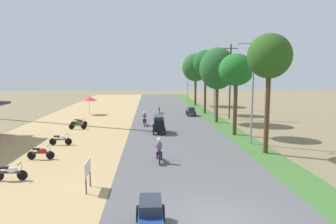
{
  "coord_description": "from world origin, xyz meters",
  "views": [
    {
      "loc": [
        -2.52,
        -11.03,
        5.84
      ],
      "look_at": [
        -0.55,
        20.17,
        1.77
      ],
      "focal_mm": 32.13,
      "sensor_mm": 36.0,
      "label": 1
    }
  ],
  "objects_px": {
    "utility_pole_far": "(230,80)",
    "parked_motorbike_nearest": "(11,172)",
    "median_tree_second": "(236,71)",
    "parked_motorbike_second": "(41,152)",
    "street_signboard": "(88,170)",
    "parked_motorbike_fourth": "(78,125)",
    "streetlamp_near": "(253,86)",
    "median_tree_third": "(218,69)",
    "utility_pole_near": "(215,78)",
    "parked_motorbike_fifth": "(79,122)",
    "car_van_black": "(159,123)",
    "parked_motorbike_third": "(61,139)",
    "streetlamp_mid": "(215,83)",
    "streetlamp_far": "(188,79)",
    "motorbike_ahead_third": "(159,110)",
    "motorbike_ahead_second": "(145,119)",
    "vendor_umbrella": "(89,99)",
    "motorbike_foreground_rider": "(159,151)",
    "car_sedan_charcoal": "(191,111)",
    "car_sedan_blue": "(150,214)",
    "median_tree_fourth": "(206,63)",
    "median_tree_fifth": "(196,68)"
  },
  "relations": [
    {
      "from": "car_sedan_blue",
      "to": "car_van_black",
      "type": "bearing_deg",
      "value": 87.2
    },
    {
      "from": "parked_motorbike_third",
      "to": "streetlamp_mid",
      "type": "xyz_separation_m",
      "value": [
        15.46,
        13.44,
        4.02
      ]
    },
    {
      "from": "parked_motorbike_fourth",
      "to": "streetlamp_far",
      "type": "relative_size",
      "value": 0.23
    },
    {
      "from": "parked_motorbike_fourth",
      "to": "median_tree_third",
      "type": "bearing_deg",
      "value": 12.86
    },
    {
      "from": "parked_motorbike_fourth",
      "to": "streetlamp_far",
      "type": "height_order",
      "value": "streetlamp_far"
    },
    {
      "from": "median_tree_third",
      "to": "median_tree_fourth",
      "type": "relative_size",
      "value": 0.96
    },
    {
      "from": "median_tree_second",
      "to": "motorbike_ahead_third",
      "type": "distance_m",
      "value": 17.76
    },
    {
      "from": "parked_motorbike_fourth",
      "to": "streetlamp_near",
      "type": "height_order",
      "value": "streetlamp_near"
    },
    {
      "from": "median_tree_fifth",
      "to": "motorbike_foreground_rider",
      "type": "relative_size",
      "value": 5.12
    },
    {
      "from": "parked_motorbike_second",
      "to": "parked_motorbike_fourth",
      "type": "relative_size",
      "value": 1.0
    },
    {
      "from": "parked_motorbike_nearest",
      "to": "streetlamp_near",
      "type": "relative_size",
      "value": 0.22
    },
    {
      "from": "parked_motorbike_fifth",
      "to": "car_van_black",
      "type": "height_order",
      "value": "car_van_black"
    },
    {
      "from": "utility_pole_far",
      "to": "parked_motorbike_nearest",
      "type": "bearing_deg",
      "value": -129.41
    },
    {
      "from": "street_signboard",
      "to": "car_sedan_charcoal",
      "type": "xyz_separation_m",
      "value": [
        8.7,
        25.59,
        -0.37
      ]
    },
    {
      "from": "vendor_umbrella",
      "to": "motorbike_foreground_rider",
      "type": "bearing_deg",
      "value": -68.95
    },
    {
      "from": "median_tree_fourth",
      "to": "car_van_black",
      "type": "height_order",
      "value": "median_tree_fourth"
    },
    {
      "from": "median_tree_third",
      "to": "streetlamp_near",
      "type": "distance_m",
      "value": 11.03
    },
    {
      "from": "parked_motorbike_nearest",
      "to": "streetlamp_near",
      "type": "distance_m",
      "value": 18.02
    },
    {
      "from": "motorbike_ahead_second",
      "to": "parked_motorbike_fourth",
      "type": "bearing_deg",
      "value": -167.06
    },
    {
      "from": "parked_motorbike_nearest",
      "to": "streetlamp_far",
      "type": "bearing_deg",
      "value": 71.86
    },
    {
      "from": "median_tree_third",
      "to": "utility_pole_near",
      "type": "xyz_separation_m",
      "value": [
        2.5,
        12.76,
        -1.23
      ]
    },
    {
      "from": "parked_motorbike_second",
      "to": "median_tree_fourth",
      "type": "relative_size",
      "value": 0.2
    },
    {
      "from": "parked_motorbike_third",
      "to": "streetlamp_mid",
      "type": "bearing_deg",
      "value": 41.0
    },
    {
      "from": "parked_motorbike_third",
      "to": "streetlamp_near",
      "type": "relative_size",
      "value": 0.22
    },
    {
      "from": "car_sedan_charcoal",
      "to": "motorbike_foreground_rider",
      "type": "height_order",
      "value": "motorbike_foreground_rider"
    },
    {
      "from": "street_signboard",
      "to": "median_tree_second",
      "type": "distance_m",
      "value": 17.64
    },
    {
      "from": "utility_pole_near",
      "to": "motorbike_ahead_second",
      "type": "xyz_separation_m",
      "value": [
        -10.94,
        -14.67,
        -4.23
      ]
    },
    {
      "from": "car_sedan_blue",
      "to": "median_tree_third",
      "type": "bearing_deg",
      "value": 71.93
    },
    {
      "from": "utility_pole_near",
      "to": "car_sedan_charcoal",
      "type": "height_order",
      "value": "utility_pole_near"
    },
    {
      "from": "car_sedan_charcoal",
      "to": "motorbike_ahead_third",
      "type": "relative_size",
      "value": 1.26
    },
    {
      "from": "utility_pole_far",
      "to": "motorbike_ahead_second",
      "type": "xyz_separation_m",
      "value": [
        -10.83,
        -5.15,
        -4.04
      ]
    },
    {
      "from": "parked_motorbike_third",
      "to": "parked_motorbike_fourth",
      "type": "relative_size",
      "value": 1.0
    },
    {
      "from": "streetlamp_mid",
      "to": "car_van_black",
      "type": "relative_size",
      "value": 3.25
    },
    {
      "from": "car_sedan_blue",
      "to": "motorbike_ahead_third",
      "type": "xyz_separation_m",
      "value": [
        1.42,
        32.56,
        -0.17
      ]
    },
    {
      "from": "parked_motorbike_fifth",
      "to": "street_signboard",
      "type": "xyz_separation_m",
      "value": [
        4.58,
        -18.3,
        0.55
      ]
    },
    {
      "from": "streetlamp_mid",
      "to": "streetlamp_far",
      "type": "xyz_separation_m",
      "value": [
        0.0,
        26.76,
        -0.05
      ]
    },
    {
      "from": "vendor_umbrella",
      "to": "parked_motorbike_fourth",
      "type": "bearing_deg",
      "value": -85.06
    },
    {
      "from": "streetlamp_near",
      "to": "utility_pole_near",
      "type": "bearing_deg",
      "value": 84.92
    },
    {
      "from": "utility_pole_far",
      "to": "motorbike_ahead_third",
      "type": "xyz_separation_m",
      "value": [
        -8.88,
        5.08,
        -4.32
      ]
    },
    {
      "from": "parked_motorbike_fourth",
      "to": "median_tree_second",
      "type": "height_order",
      "value": "median_tree_second"
    },
    {
      "from": "parked_motorbike_second",
      "to": "parked_motorbike_fourth",
      "type": "bearing_deg",
      "value": 90.51
    },
    {
      "from": "parked_motorbike_third",
      "to": "median_tree_third",
      "type": "xyz_separation_m",
      "value": [
        15.07,
        10.37,
        5.77
      ]
    },
    {
      "from": "parked_motorbike_third",
      "to": "car_sedan_blue",
      "type": "height_order",
      "value": "car_sedan_blue"
    },
    {
      "from": "street_signboard",
      "to": "motorbike_ahead_second",
      "type": "distance_m",
      "value": 18.33
    },
    {
      "from": "median_tree_second",
      "to": "parked_motorbike_second",
      "type": "bearing_deg",
      "value": -154.82
    },
    {
      "from": "parked_motorbike_fourth",
      "to": "car_sedan_charcoal",
      "type": "xyz_separation_m",
      "value": [
        13.03,
        9.02,
        0.19
      ]
    },
    {
      "from": "parked_motorbike_nearest",
      "to": "median_tree_fifth",
      "type": "bearing_deg",
      "value": 67.04
    },
    {
      "from": "car_van_black",
      "to": "motorbike_ahead_third",
      "type": "height_order",
      "value": "car_van_black"
    },
    {
      "from": "parked_motorbike_fourth",
      "to": "vendor_umbrella",
      "type": "height_order",
      "value": "vendor_umbrella"
    },
    {
      "from": "parked_motorbike_nearest",
      "to": "median_tree_third",
      "type": "height_order",
      "value": "median_tree_third"
    }
  ]
}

